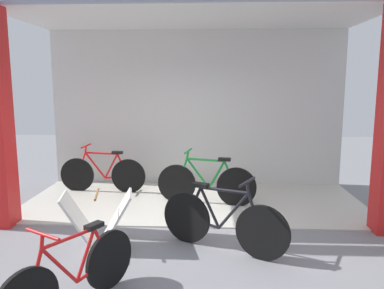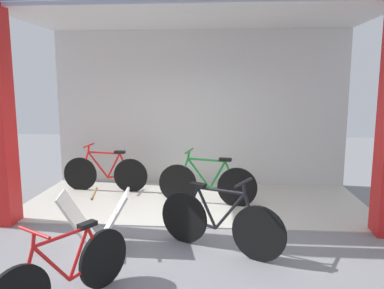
# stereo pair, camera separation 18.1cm
# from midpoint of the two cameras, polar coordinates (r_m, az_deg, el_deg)

# --- Properties ---
(ground_plane) EXTENTS (19.96, 19.96, 0.00)m
(ground_plane) POSITION_cam_midpoint_polar(r_m,az_deg,el_deg) (5.77, -1.23, -12.40)
(ground_plane) COLOR gray
(ground_plane) RESTS_ON ground
(shop_facade) EXTENTS (6.18, 2.88, 4.07)m
(shop_facade) POSITION_cam_midpoint_polar(r_m,az_deg,el_deg) (6.73, -0.49, 9.72)
(shop_facade) COLOR beige
(shop_facade) RESTS_ON ground
(bicycle_inside_0) EXTENTS (1.74, 0.48, 0.97)m
(bicycle_inside_0) POSITION_cam_midpoint_polar(r_m,az_deg,el_deg) (6.71, 1.39, -5.80)
(bicycle_inside_0) COLOR black
(bicycle_inside_0) RESTS_ON ground
(bicycle_inside_1) EXTENTS (1.70, 0.47, 0.93)m
(bicycle_inside_1) POSITION_cam_midpoint_polar(r_m,az_deg,el_deg) (7.68, -13.85, -4.24)
(bicycle_inside_1) COLOR black
(bicycle_inside_1) RESTS_ON ground
(bicycle_parked_0) EXTENTS (0.82, 1.39, 0.87)m
(bicycle_parked_0) POSITION_cam_midpoint_polar(r_m,az_deg,el_deg) (3.94, -18.69, -18.06)
(bicycle_parked_0) COLOR black
(bicycle_parked_0) RESTS_ON ground
(bicycle_parked_1) EXTENTS (1.57, 0.83, 0.96)m
(bicycle_parked_1) POSITION_cam_midpoint_polar(r_m,az_deg,el_deg) (4.93, 3.46, -11.44)
(bicycle_parked_1) COLOR black
(bicycle_parked_1) RESTS_ON ground
(sandwich_board_sign) EXTENTS (0.96, 0.67, 0.75)m
(sandwich_board_sign) POSITION_cam_midpoint_polar(r_m,az_deg,el_deg) (5.14, -14.90, -11.04)
(sandwich_board_sign) COLOR silver
(sandwich_board_sign) RESTS_ON ground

